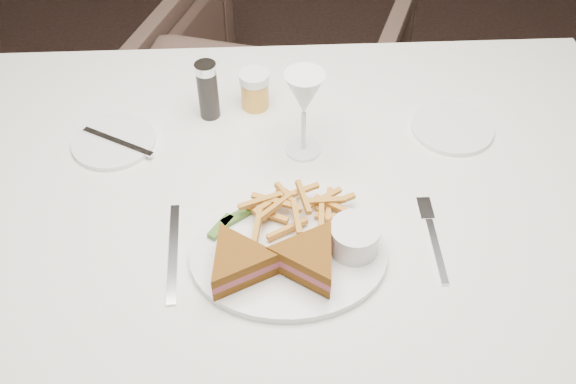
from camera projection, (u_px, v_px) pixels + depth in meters
The scene contains 4 objects.
ground at pixel (274, 380), 1.70m from camera, with size 5.00×5.00×0.00m, color black.
table at pixel (288, 307), 1.42m from camera, with size 1.36×0.91×0.75m, color white.
chair_far at pixel (282, 85), 2.01m from camera, with size 0.69×0.64×0.71m, color #47342B.
table_setting at pixel (287, 200), 1.08m from camera, with size 0.82×0.58×0.18m.
Camera 1 is at (0.02, -0.80, 1.58)m, focal length 40.00 mm.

